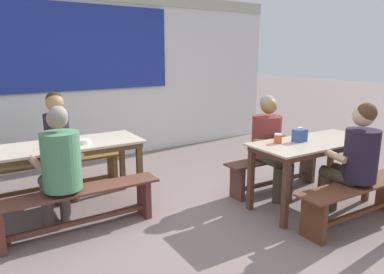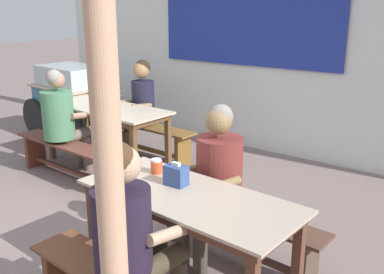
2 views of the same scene
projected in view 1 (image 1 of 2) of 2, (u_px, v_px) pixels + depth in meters
ground_plane at (194, 222)px, 3.77m from camera, size 40.00×40.00×0.00m
backdrop_wall at (92, 72)px, 5.74m from camera, size 7.21×0.23×2.73m
dining_table_far at (62, 151)px, 3.90m from camera, size 1.76×0.75×0.77m
dining_table_near at (313, 148)px, 4.06m from camera, size 1.54×0.73×0.77m
bench_far_back at (54, 171)px, 4.47m from camera, size 1.76×0.37×0.44m
bench_far_front at (79, 204)px, 3.52m from camera, size 1.64×0.36×0.44m
bench_near_back at (275, 168)px, 4.63m from camera, size 1.48×0.35×0.44m
bench_near_front at (355, 199)px, 3.66m from camera, size 1.49×0.40×0.44m
person_right_near_table at (269, 139)px, 4.39m from camera, size 0.49×0.57×1.24m
person_center_facing at (58, 138)px, 4.35m from camera, size 0.43×0.57×1.29m
person_left_back_turned at (60, 163)px, 3.40m from camera, size 0.48×0.55×1.27m
person_near_front at (355, 156)px, 3.63m from camera, size 0.47×0.58×1.27m
tissue_box at (300, 135)px, 3.99m from camera, size 0.15×0.10×0.16m
condiment_jar at (278, 139)px, 3.93m from camera, size 0.09×0.09×0.11m
soup_bowl at (83, 141)px, 3.91m from camera, size 0.14×0.14×0.05m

